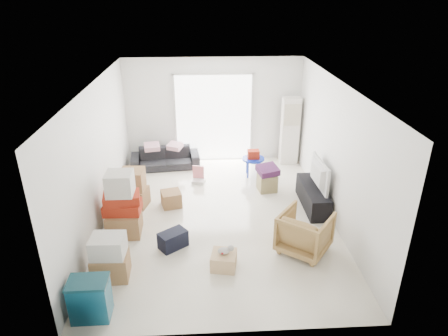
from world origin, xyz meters
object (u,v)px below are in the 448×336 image
sofa (165,155)px  ac_tower (290,131)px  kids_table (253,158)px  television (314,184)px  armchair (305,230)px  tv_console (313,196)px  wood_crate (224,260)px  ottoman (267,182)px  storage_bins (90,299)px

sofa → ac_tower: bearing=-3.4°
kids_table → television: bearing=-55.5°
ac_tower → armchair: (-0.51, -3.88, -0.46)m
tv_console → wood_crate: 2.77m
sofa → ottoman: (2.42, -1.41, -0.14)m
armchair → wood_crate: bearing=52.6°
armchair → wood_crate: armchair is taller
television → storage_bins: (-3.90, -2.91, -0.21)m
tv_console → armchair: size_ratio=1.68×
sofa → ottoman: 2.80m
wood_crate → ac_tower: bearing=65.6°
ac_tower → wood_crate: 4.74m
armchair → kids_table: bearing=-43.0°
armchair → storage_bins: armchair is taller
television → ottoman: 1.21m
ac_tower → storage_bins: size_ratio=2.78×
ac_tower → armchair: 3.94m
ac_tower → wood_crate: (-1.94, -4.27, -0.74)m
kids_table → ottoman: bearing=-73.8°
kids_table → wood_crate: bearing=-104.6°
television → storage_bins: 4.87m
storage_bins → wood_crate: size_ratio=1.56×
television → armchair: size_ratio=1.24×
sofa → wood_crate: 4.31m
television → sofa: 3.94m
television → sofa: bearing=54.1°
ac_tower → storage_bins: 6.54m
storage_bins → ottoman: size_ratio=1.58×
sofa → wood_crate: (1.28, -4.12, -0.20)m
ac_tower → ottoman: size_ratio=4.40×
television → kids_table: 1.91m
television → kids_table: kids_table is taller
television → wood_crate: (-1.99, -1.92, -0.39)m
tv_console → television: size_ratio=1.35×
tv_console → storage_bins: (-3.90, -2.91, 0.09)m
ac_tower → sofa: 3.27m
ac_tower → kids_table: size_ratio=2.62×
tv_console → kids_table: size_ratio=2.07×
television → ottoman: (-0.85, 0.79, -0.33)m
sofa → armchair: size_ratio=2.09×
ottoman → kids_table: bearing=106.2°
tv_console → sofa: (-3.27, 2.19, 0.11)m
ac_tower → sofa: bearing=-177.3°
armchair → ottoman: size_ratio=2.07×
ottoman → kids_table: kids_table is taller
tv_console → ac_tower: bearing=91.2°
ottoman → wood_crate: ottoman is taller
armchair → ac_tower: bearing=-60.0°
television → tv_console: bearing=-0.0°
ac_tower → sofa: size_ratio=1.01×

